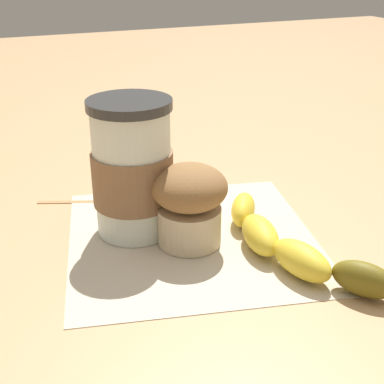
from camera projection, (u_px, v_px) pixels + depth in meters
The scene contains 6 objects.
ground_plane at pixel (192, 238), 0.58m from camera, with size 3.00×3.00×0.00m, color tan.
paper_napkin at pixel (192, 238), 0.58m from camera, with size 0.26×0.26×0.00m, color beige.
coffee_cup at pixel (132, 170), 0.56m from camera, with size 0.09×0.09×0.15m.
muffin at pixel (189, 202), 0.55m from camera, with size 0.08×0.08×0.09m.
banana at pixel (287, 244), 0.53m from camera, with size 0.10×0.23×0.03m.
wooden_stirrer at pixel (82, 202), 0.66m from camera, with size 0.11×0.01×0.00m, color #9E7547.
Camera 1 is at (-0.20, -0.46, 0.29)m, focal length 50.00 mm.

